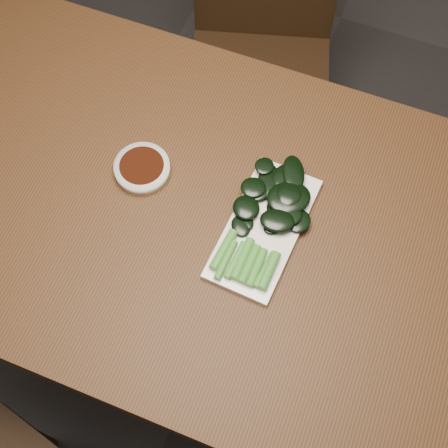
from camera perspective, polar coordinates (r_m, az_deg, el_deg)
ground at (r=1.93m, az=-0.96°, el=-9.16°), size 6.00×6.00×0.00m
table at (r=1.29m, az=-1.41°, el=-0.49°), size 1.40×0.80×0.75m
chair_far at (r=1.81m, az=3.38°, el=15.54°), size 0.49×0.49×0.89m
sauce_bowl at (r=1.27m, az=-7.48°, el=5.05°), size 0.11×0.11×0.03m
serving_plate at (r=1.21m, az=3.65°, el=-0.41°), size 0.15×0.29×0.01m
gai_lan at (r=1.20m, az=4.24°, el=1.17°), size 0.17×0.31×0.03m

